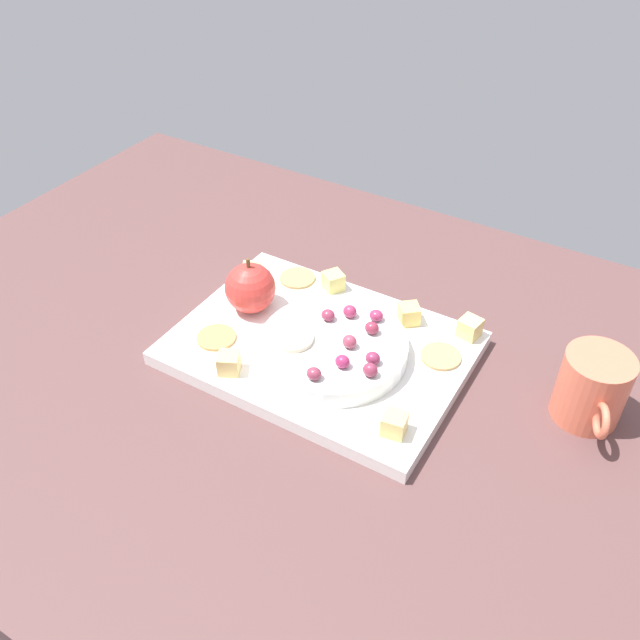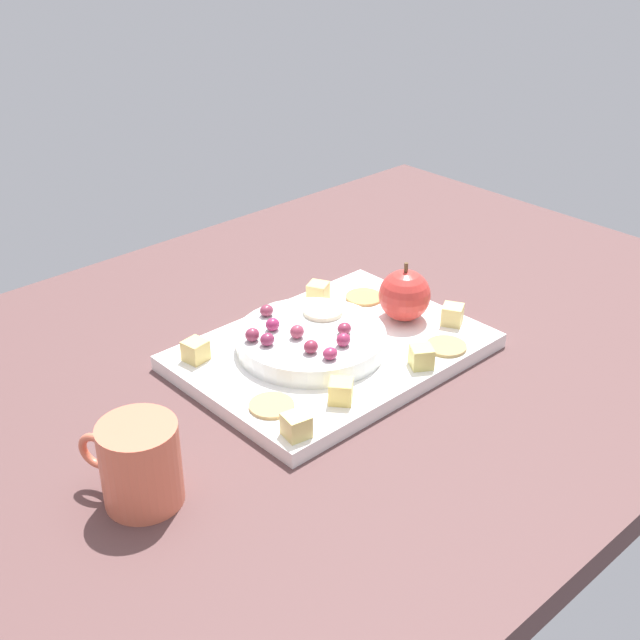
# 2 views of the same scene
# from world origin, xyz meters

# --- Properties ---
(table) EXTENTS (1.22, 0.85, 0.03)m
(table) POSITION_xyz_m (0.00, 0.00, 0.02)
(table) COLOR brown
(table) RESTS_ON ground
(platter) EXTENTS (0.36, 0.26, 0.02)m
(platter) POSITION_xyz_m (-0.02, -0.02, 0.04)
(platter) COLOR white
(platter) RESTS_ON table
(serving_dish) EXTENTS (0.18, 0.18, 0.02)m
(serving_dish) POSITION_xyz_m (-0.04, -0.01, 0.06)
(serving_dish) COLOR white
(serving_dish) RESTS_ON platter
(apple_whole) EXTENTS (0.07, 0.07, 0.07)m
(apple_whole) POSITION_xyz_m (0.10, -0.04, 0.09)
(apple_whole) COLOR red
(apple_whole) RESTS_ON platter
(apple_stem) EXTENTS (0.01, 0.01, 0.01)m
(apple_stem) POSITION_xyz_m (0.10, -0.04, 0.13)
(apple_stem) COLOR brown
(apple_stem) RESTS_ON apple_whole
(cheese_cube_0) EXTENTS (0.03, 0.03, 0.03)m
(cheese_cube_0) POSITION_xyz_m (0.03, -0.13, 0.07)
(cheese_cube_0) COLOR #E0D270
(cheese_cube_0) RESTS_ON platter
(cheese_cube_1) EXTENTS (0.03, 0.03, 0.03)m
(cheese_cube_1) POSITION_xyz_m (0.05, 0.08, 0.07)
(cheese_cube_1) COLOR #EAC572
(cheese_cube_1) RESTS_ON platter
(cheese_cube_2) EXTENTS (0.03, 0.03, 0.03)m
(cheese_cube_2) POSITION_xyz_m (-0.16, 0.06, 0.07)
(cheese_cube_2) COLOR #E4CA6F
(cheese_cube_2) RESTS_ON platter
(cheese_cube_3) EXTENTS (0.03, 0.03, 0.03)m
(cheese_cube_3) POSITION_xyz_m (-0.17, -0.13, 0.07)
(cheese_cube_3) COLOR #E5D278
(cheese_cube_3) RESTS_ON platter
(cheese_cube_4) EXTENTS (0.03, 0.03, 0.03)m
(cheese_cube_4) POSITION_xyz_m (0.13, -0.09, 0.07)
(cheese_cube_4) COLOR #E2CB79
(cheese_cube_4) RESTS_ON platter
(cheese_cube_5) EXTENTS (0.04, 0.04, 0.03)m
(cheese_cube_5) POSITION_xyz_m (-0.09, -0.12, 0.07)
(cheese_cube_5) COLOR #F2D46C
(cheese_cube_5) RESTS_ON platter
(cracker_0) EXTENTS (0.05, 0.05, 0.00)m
(cracker_0) POSITION_xyz_m (0.10, 0.04, 0.05)
(cracker_0) COLOR tan
(cracker_0) RESTS_ON platter
(cracker_1) EXTENTS (0.05, 0.05, 0.00)m
(cracker_1) POSITION_xyz_m (-0.16, -0.07, 0.05)
(cracker_1) COLOR tan
(cracker_1) RESTS_ON platter
(cracker_2) EXTENTS (0.05, 0.05, 0.00)m
(cracker_2) POSITION_xyz_m (0.08, -0.12, 0.05)
(cracker_2) COLOR tan
(cracker_2) RESTS_ON platter
(grape_0) EXTENTS (0.02, 0.02, 0.02)m
(grape_0) POSITION_xyz_m (-0.06, -0.01, 0.08)
(grape_0) COLOR #983A50
(grape_0) RESTS_ON serving_dish
(grape_1) EXTENTS (0.02, 0.02, 0.02)m
(grape_1) POSITION_xyz_m (-0.07, 0.02, 0.08)
(grape_1) COLOR #992753
(grape_1) RESTS_ON serving_dish
(grape_2) EXTENTS (0.02, 0.02, 0.02)m
(grape_2) POSITION_xyz_m (-0.08, -0.05, 0.08)
(grape_2) COLOR maroon
(grape_2) RESTS_ON serving_dish
(grape_3) EXTENTS (0.02, 0.02, 0.02)m
(grape_3) POSITION_xyz_m (-0.10, -0.00, 0.08)
(grape_3) COLOR #822A4A
(grape_3) RESTS_ON serving_dish
(grape_4) EXTENTS (0.02, 0.02, 0.01)m
(grape_4) POSITION_xyz_m (-0.02, -0.04, 0.08)
(grape_4) COLOR #862D45
(grape_4) RESTS_ON serving_dish
(grape_5) EXTENTS (0.02, 0.02, 0.02)m
(grape_5) POSITION_xyz_m (-0.11, 0.02, 0.08)
(grape_5) COLOR #862E47
(grape_5) RESTS_ON serving_dish
(grape_6) EXTENTS (0.02, 0.02, 0.01)m
(grape_6) POSITION_xyz_m (-0.07, -0.07, 0.08)
(grape_6) COLOR #9A2D52
(grape_6) RESTS_ON serving_dish
(grape_7) EXTENTS (0.02, 0.02, 0.02)m
(grape_7) POSITION_xyz_m (-0.04, -0.06, 0.08)
(grape_7) COLOR #9B2C51
(grape_7) RESTS_ON serving_dish
(grape_8) EXTENTS (0.02, 0.02, 0.01)m
(grape_8) POSITION_xyz_m (-0.06, 0.06, 0.08)
(grape_8) COLOR #853247
(grape_8) RESTS_ON serving_dish
(apple_slice_0) EXTENTS (0.05, 0.05, 0.01)m
(apple_slice_0) POSITION_xyz_m (0.00, 0.01, 0.08)
(apple_slice_0) COLOR beige
(apple_slice_0) RESTS_ON serving_dish
(cup) EXTENTS (0.08, 0.10, 0.09)m
(cup) POSITION_xyz_m (-0.33, -0.09, 0.08)
(cup) COLOR #DF6C4F
(cup) RESTS_ON table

